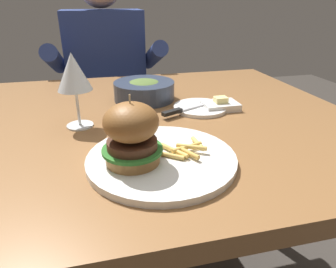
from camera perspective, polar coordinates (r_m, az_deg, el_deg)
dining_table at (r=0.83m, az=-7.96°, el=-2.57°), size 1.24×0.93×0.74m
main_plate at (r=0.58m, az=-1.24°, el=-4.74°), size 0.29×0.29×0.01m
burger_sandwich at (r=0.53m, az=-6.95°, el=0.09°), size 0.11×0.11×0.13m
fries_pile at (r=0.58m, az=3.10°, el=-2.93°), size 0.10×0.09×0.02m
wine_glass at (r=0.73m, az=-17.58°, el=10.92°), size 0.08×0.08×0.18m
bread_plate at (r=0.86m, az=6.16°, el=5.02°), size 0.15×0.15×0.01m
table_knife at (r=0.82m, az=3.67°, el=4.89°), size 0.19×0.10×0.01m
butter_dish at (r=0.86m, az=9.93°, el=5.43°), size 0.10×0.07×0.04m
soup_bowl at (r=0.93m, az=-4.55°, el=8.36°), size 0.19×0.19×0.06m
diner_person at (r=1.55m, az=-11.21°, el=6.62°), size 0.51×0.36×1.18m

